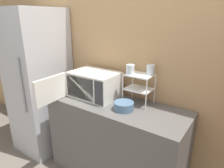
{
  "coord_description": "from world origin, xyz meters",
  "views": [
    {
      "loc": [
        1.04,
        -1.27,
        1.78
      ],
      "look_at": [
        -0.07,
        0.31,
        1.12
      ],
      "focal_mm": 32.0,
      "sensor_mm": 36.0,
      "label": 1
    }
  ],
  "objects_px": {
    "dish_rack": "(139,83)",
    "bowl": "(124,106)",
    "microwave": "(92,85)",
    "refrigerator": "(39,83)",
    "glass_front_left": "(130,69)",
    "glass_back_right": "(151,70)"
  },
  "relations": [
    {
      "from": "bowl",
      "to": "refrigerator",
      "type": "xyz_separation_m",
      "value": [
        -1.33,
        0.01,
        -0.02
      ]
    },
    {
      "from": "microwave",
      "to": "bowl",
      "type": "xyz_separation_m",
      "value": [
        0.46,
        -0.08,
        -0.1
      ]
    },
    {
      "from": "microwave",
      "to": "glass_front_left",
      "type": "bearing_deg",
      "value": 11.9
    },
    {
      "from": "dish_rack",
      "to": "bowl",
      "type": "height_order",
      "value": "dish_rack"
    },
    {
      "from": "microwave",
      "to": "dish_rack",
      "type": "bearing_deg",
      "value": 15.61
    },
    {
      "from": "glass_front_left",
      "to": "glass_back_right",
      "type": "height_order",
      "value": "same"
    },
    {
      "from": "microwave",
      "to": "bowl",
      "type": "height_order",
      "value": "microwave"
    },
    {
      "from": "dish_rack",
      "to": "glass_back_right",
      "type": "height_order",
      "value": "glass_back_right"
    },
    {
      "from": "dish_rack",
      "to": "bowl",
      "type": "bearing_deg",
      "value": -100.21
    },
    {
      "from": "dish_rack",
      "to": "bowl",
      "type": "relative_size",
      "value": 1.6
    },
    {
      "from": "glass_back_right",
      "to": "bowl",
      "type": "height_order",
      "value": "glass_back_right"
    },
    {
      "from": "glass_back_right",
      "to": "glass_front_left",
      "type": "bearing_deg",
      "value": -146.87
    },
    {
      "from": "dish_rack",
      "to": "microwave",
      "type": "bearing_deg",
      "value": -164.39
    },
    {
      "from": "glass_front_left",
      "to": "refrigerator",
      "type": "height_order",
      "value": "refrigerator"
    },
    {
      "from": "microwave",
      "to": "refrigerator",
      "type": "bearing_deg",
      "value": -175.39
    },
    {
      "from": "refrigerator",
      "to": "dish_rack",
      "type": "bearing_deg",
      "value": 8.71
    },
    {
      "from": "microwave",
      "to": "glass_front_left",
      "type": "distance_m",
      "value": 0.48
    },
    {
      "from": "microwave",
      "to": "dish_rack",
      "type": "distance_m",
      "value": 0.52
    },
    {
      "from": "glass_back_right",
      "to": "refrigerator",
      "type": "relative_size",
      "value": 0.05
    },
    {
      "from": "bowl",
      "to": "dish_rack",
      "type": "bearing_deg",
      "value": 79.79
    },
    {
      "from": "glass_front_left",
      "to": "glass_back_right",
      "type": "bearing_deg",
      "value": 33.13
    },
    {
      "from": "glass_front_left",
      "to": "bowl",
      "type": "height_order",
      "value": "glass_front_left"
    }
  ]
}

